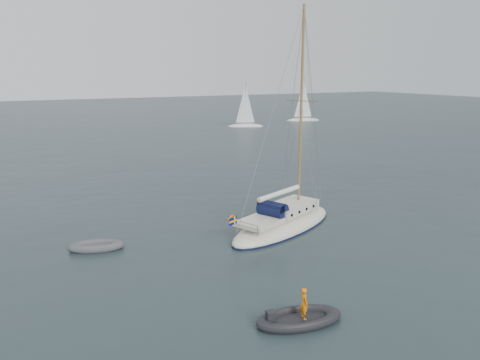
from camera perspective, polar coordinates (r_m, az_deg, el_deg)
ground at (r=28.98m, az=3.58°, el=-6.38°), size 300.00×300.00×0.00m
sailboat at (r=29.38m, az=5.35°, el=-3.94°), size 9.96×2.98×14.18m
dinghy at (r=27.40m, az=-17.13°, el=-7.72°), size 3.03×1.37×0.43m
rib at (r=19.28m, az=7.21°, el=-16.32°), size 3.59×1.63×1.48m
distant_yacht_c at (r=83.22m, az=0.65°, el=8.91°), size 6.20×3.31×8.22m
distant_yacht_b at (r=94.23m, az=7.72°, el=9.44°), size 6.63×3.54×8.79m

